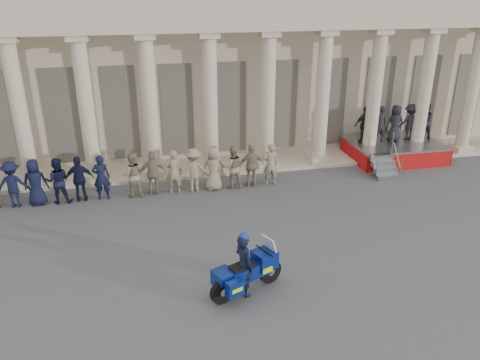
{
  "coord_description": "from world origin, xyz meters",
  "views": [
    {
      "loc": [
        -1.69,
        -11.95,
        8.11
      ],
      "look_at": [
        1.59,
        3.2,
        1.6
      ],
      "focal_mm": 35.0,
      "sensor_mm": 36.0,
      "label": 1
    }
  ],
  "objects": [
    {
      "name": "motorcycle",
      "position": [
        0.87,
        -1.17,
        0.67
      ],
      "size": [
        2.27,
        1.44,
        1.54
      ],
      "rotation": [
        0.0,
        0.0,
        0.41
      ],
      "color": "black",
      "rests_on": "ground"
    },
    {
      "name": "reviewing_stand",
      "position": [
        10.61,
        8.07,
        1.47
      ],
      "size": [
        4.39,
        4.17,
        2.69
      ],
      "color": "gray",
      "rests_on": "ground"
    },
    {
      "name": "officer_rank",
      "position": [
        -6.22,
        6.18,
        0.94
      ],
      "size": [
        19.64,
        0.71,
        1.89
      ],
      "color": "black",
      "rests_on": "ground"
    },
    {
      "name": "building",
      "position": [
        -0.0,
        14.74,
        4.52
      ],
      "size": [
        40.0,
        12.5,
        9.0
      ],
      "color": "tan",
      "rests_on": "ground"
    },
    {
      "name": "ground",
      "position": [
        0.0,
        0.0,
        0.0
      ],
      "size": [
        90.0,
        90.0,
        0.0
      ],
      "primitive_type": "plane",
      "color": "#414144",
      "rests_on": "ground"
    },
    {
      "name": "rider",
      "position": [
        0.75,
        -1.22,
        0.97
      ],
      "size": [
        0.69,
        0.81,
        1.97
      ],
      "rotation": [
        0.0,
        0.0,
        1.98
      ],
      "color": "black",
      "rests_on": "ground"
    }
  ]
}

